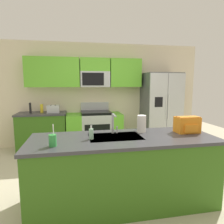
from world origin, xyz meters
TOP-DOWN VIEW (x-y plane):
  - ground_plane at (0.00, 0.00)m, footprint 9.00×9.00m
  - kitchen_wall_unit at (-0.14, 2.08)m, footprint 5.20×0.43m
  - back_counter at (-1.50, 1.80)m, footprint 1.12×0.63m
  - range_oven at (-0.25, 1.80)m, footprint 1.36×0.61m
  - refrigerator at (1.47, 1.73)m, footprint 0.90×0.76m
  - island_counter at (-0.12, -0.63)m, footprint 2.39×0.87m
  - toaster at (-1.23, 1.75)m, footprint 0.28×0.16m
  - pepper_mill at (-1.75, 1.80)m, footprint 0.05×0.05m
  - bottle_yellow at (-1.50, 1.81)m, footprint 0.07×0.07m
  - sink_faucet at (-0.21, -0.44)m, footprint 0.09×0.21m
  - drink_cup_green at (-0.97, -0.85)m, footprint 0.08×0.08m
  - soap_dispenser at (-0.53, -0.64)m, footprint 0.06×0.06m
  - paper_towel_roll at (0.20, -0.41)m, footprint 0.12×0.12m
  - backpack at (0.82, -0.56)m, footprint 0.32×0.22m

SIDE VIEW (x-z plane):
  - ground_plane at x=0.00m, z-range 0.00..0.00m
  - range_oven at x=-0.25m, z-range -0.11..0.99m
  - back_counter at x=-1.50m, z-range 0.00..0.90m
  - island_counter at x=-0.12m, z-range 0.00..0.90m
  - refrigerator at x=1.47m, z-range 0.00..1.85m
  - drink_cup_green at x=-0.97m, z-range 0.84..1.09m
  - soap_dispenser at x=-0.53m, z-range 0.88..1.05m
  - toaster at x=-1.23m, z-range 0.90..1.08m
  - bottle_yellow at x=-1.50m, z-range 0.90..1.10m
  - backpack at x=0.82m, z-range 0.90..1.13m
  - paper_towel_roll at x=0.20m, z-range 0.90..1.14m
  - pepper_mill at x=-1.75m, z-range 0.90..1.14m
  - sink_faucet at x=-0.21m, z-range 0.93..1.21m
  - kitchen_wall_unit at x=-0.14m, z-range 0.17..2.77m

